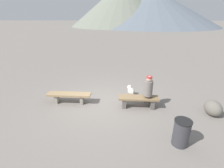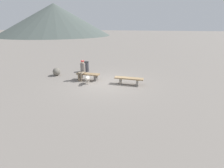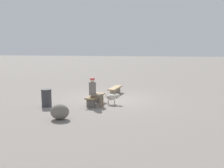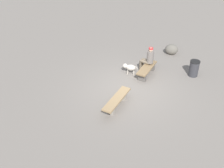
{
  "view_description": "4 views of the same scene",
  "coord_description": "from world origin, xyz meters",
  "px_view_note": "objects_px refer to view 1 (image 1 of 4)",
  "views": [
    {
      "loc": [
        0.84,
        -6.03,
        3.38
      ],
      "look_at": [
        0.33,
        0.89,
        0.49
      ],
      "focal_mm": 26.71,
      "sensor_mm": 36.0,
      "label": 1
    },
    {
      "loc": [
        -3.03,
        9.75,
        3.51
      ],
      "look_at": [
        -0.76,
        1.67,
        0.55
      ],
      "focal_mm": 26.98,
      "sensor_mm": 36.0,
      "label": 2
    },
    {
      "loc": [
        11.46,
        3.75,
        2.49
      ],
      "look_at": [
        0.39,
        0.26,
        0.86
      ],
      "focal_mm": 37.34,
      "sensor_mm": 36.0,
      "label": 3
    },
    {
      "loc": [
        -8.95,
        -3.98,
        6.95
      ],
      "look_at": [
        -0.92,
        0.37,
        0.7
      ],
      "focal_mm": 43.1,
      "sensor_mm": 36.0,
      "label": 4
    }
  ],
  "objects_px": {
    "dog": "(131,90)",
    "boulder": "(213,108)",
    "seated_person": "(148,89)",
    "trash_bin": "(181,133)",
    "bench_right": "(138,100)",
    "bench_left": "(69,96)"
  },
  "relations": [
    {
      "from": "bench_left",
      "to": "dog",
      "type": "height_order",
      "value": "dog"
    },
    {
      "from": "trash_bin",
      "to": "bench_left",
      "type": "bearing_deg",
      "value": 151.02
    },
    {
      "from": "bench_right",
      "to": "trash_bin",
      "type": "xyz_separation_m",
      "value": [
        1.03,
        -1.98,
        0.09
      ]
    },
    {
      "from": "bench_right",
      "to": "trash_bin",
      "type": "relative_size",
      "value": 1.97
    },
    {
      "from": "dog",
      "to": "trash_bin",
      "type": "bearing_deg",
      "value": -167.84
    },
    {
      "from": "bench_right",
      "to": "bench_left",
      "type": "bearing_deg",
      "value": 176.77
    },
    {
      "from": "seated_person",
      "to": "trash_bin",
      "type": "distance_m",
      "value": 2.21
    },
    {
      "from": "bench_left",
      "to": "trash_bin",
      "type": "xyz_separation_m",
      "value": [
        3.82,
        -2.12,
        0.07
      ]
    },
    {
      "from": "bench_left",
      "to": "seated_person",
      "type": "xyz_separation_m",
      "value": [
        3.16,
        -0.05,
        0.42
      ]
    },
    {
      "from": "bench_right",
      "to": "boulder",
      "type": "relative_size",
      "value": 2.23
    },
    {
      "from": "bench_right",
      "to": "boulder",
      "type": "height_order",
      "value": "boulder"
    },
    {
      "from": "seated_person",
      "to": "boulder",
      "type": "relative_size",
      "value": 1.89
    },
    {
      "from": "trash_bin",
      "to": "boulder",
      "type": "bearing_deg",
      "value": 44.93
    },
    {
      "from": "dog",
      "to": "trash_bin",
      "type": "relative_size",
      "value": 0.91
    },
    {
      "from": "dog",
      "to": "boulder",
      "type": "bearing_deg",
      "value": -124.43
    },
    {
      "from": "boulder",
      "to": "bench_right",
      "type": "bearing_deg",
      "value": 172.11
    },
    {
      "from": "seated_person",
      "to": "dog",
      "type": "distance_m",
      "value": 1.0
    },
    {
      "from": "dog",
      "to": "boulder",
      "type": "xyz_separation_m",
      "value": [
        2.91,
        -1.14,
        -0.07
      ]
    },
    {
      "from": "bench_left",
      "to": "trash_bin",
      "type": "bearing_deg",
      "value": -29.29
    },
    {
      "from": "bench_right",
      "to": "seated_person",
      "type": "bearing_deg",
      "value": 14.79
    },
    {
      "from": "bench_left",
      "to": "bench_right",
      "type": "xyz_separation_m",
      "value": [
        2.8,
        -0.14,
        -0.02
      ]
    },
    {
      "from": "seated_person",
      "to": "trash_bin",
      "type": "relative_size",
      "value": 1.67
    }
  ]
}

